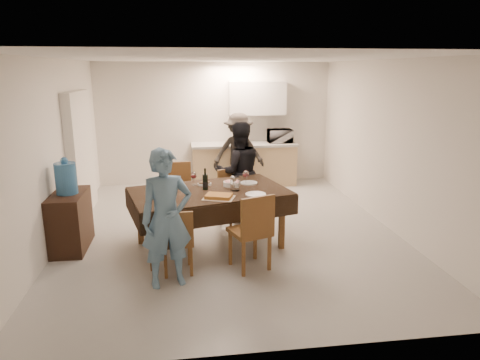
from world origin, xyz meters
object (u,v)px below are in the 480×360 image
(console, at_px, (71,221))
(water_pitcher, at_px, (235,184))
(microwave, at_px, (280,136))
(person_near, at_px, (167,219))
(person_far, at_px, (239,172))
(savoury_tart, at_px, (219,196))
(wine_bottle, at_px, (205,179))
(person_kitchen, at_px, (239,153))
(water_jug, at_px, (66,178))
(dining_table, at_px, (209,193))

(console, relative_size, water_pitcher, 4.47)
(microwave, relative_size, person_near, 0.32)
(water_pitcher, relative_size, person_far, 0.12)
(console, distance_m, microwave, 4.82)
(water_pitcher, distance_m, savoury_tart, 0.42)
(person_far, bearing_deg, wine_bottle, 49.94)
(person_kitchen, bearing_deg, water_jug, -136.01)
(microwave, height_order, person_near, person_near)
(person_kitchen, bearing_deg, console, -136.01)
(console, bearing_deg, water_pitcher, -5.75)
(water_jug, xyz_separation_m, water_pitcher, (2.28, -0.23, -0.10))
(microwave, xyz_separation_m, person_near, (-2.29, -4.29, -0.25))
(water_pitcher, distance_m, person_near, 1.35)
(water_jug, bearing_deg, person_kitchen, 43.99)
(water_pitcher, relative_size, savoury_tart, 0.50)
(console, relative_size, wine_bottle, 2.85)
(water_jug, bearing_deg, savoury_tart, -15.43)
(person_near, bearing_deg, wine_bottle, 51.39)
(wine_bottle, xyz_separation_m, person_near, (-0.50, -1.10, -0.17))
(dining_table, height_order, person_kitchen, person_kitchen)
(person_near, xyz_separation_m, person_far, (1.10, 2.10, 0.01))
(dining_table, height_order, console, dining_table)
(wine_bottle, bearing_deg, savoury_tart, -70.77)
(person_far, bearing_deg, person_kitchen, -106.56)
(person_near, bearing_deg, console, 124.06)
(wine_bottle, bearing_deg, water_jug, 176.06)
(savoury_tart, xyz_separation_m, microwave, (1.64, 3.62, 0.21))
(dining_table, bearing_deg, person_far, 47.89)
(water_pitcher, height_order, person_kitchen, person_kitchen)
(water_jug, bearing_deg, microwave, 39.88)
(microwave, height_order, person_kitchen, person_kitchen)
(water_jug, height_order, person_far, person_far)
(person_near, bearing_deg, microwave, 47.77)
(wine_bottle, distance_m, person_kitchen, 2.87)
(dining_table, distance_m, savoury_tart, 0.40)
(wine_bottle, relative_size, savoury_tart, 0.78)
(person_kitchen, bearing_deg, water_pitcher, -98.57)
(dining_table, height_order, water_jug, water_jug)
(dining_table, height_order, savoury_tart, savoury_tart)
(water_jug, height_order, microwave, water_jug)
(dining_table, xyz_separation_m, water_pitcher, (0.35, -0.05, 0.13))
(water_jug, relative_size, wine_bottle, 1.41)
(microwave, bearing_deg, water_pitcher, 67.14)
(water_jug, relative_size, person_near, 0.26)
(savoury_tart, bearing_deg, microwave, 65.67)
(person_kitchen, bearing_deg, wine_bottle, -106.81)
(savoury_tart, bearing_deg, wine_bottle, 109.23)
(console, height_order, person_kitchen, person_kitchen)
(savoury_tart, bearing_deg, console, 164.57)
(water_jug, xyz_separation_m, person_kitchen, (2.70, 2.61, -0.21))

